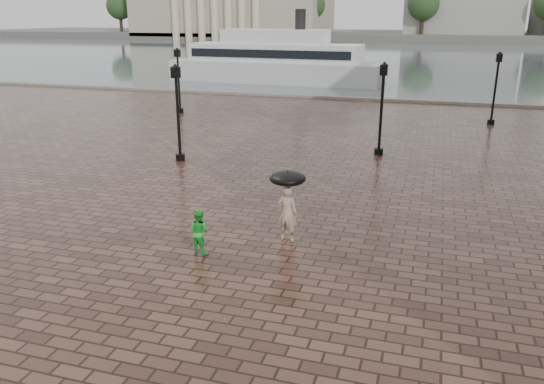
{
  "coord_description": "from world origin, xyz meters",
  "views": [
    {
      "loc": [
        5.55,
        -12.31,
        6.6
      ],
      "look_at": [
        0.92,
        2.62,
        1.4
      ],
      "focal_mm": 35.0,
      "sensor_mm": 36.0,
      "label": 1
    }
  ],
  "objects": [
    {
      "name": "quay_edge",
      "position": [
        0.0,
        32.0,
        0.0
      ],
      "size": [
        80.0,
        0.6,
        0.3
      ],
      "primitive_type": "cube",
      "color": "slate",
      "rests_on": "ground"
    },
    {
      "name": "umbrella",
      "position": [
        1.51,
        2.27,
        2.0
      ],
      "size": [
        1.1,
        1.1,
        1.16
      ],
      "color": "black",
      "rests_on": "ground"
    },
    {
      "name": "harbour_water",
      "position": [
        0.0,
        92.0,
        0.0
      ],
      "size": [
        240.0,
        240.0,
        0.0
      ],
      "primitive_type": "plane",
      "color": "#414B4F",
      "rests_on": "ground"
    },
    {
      "name": "ground",
      "position": [
        0.0,
        0.0,
        0.0
      ],
      "size": [
        300.0,
        300.0,
        0.0
      ],
      "primitive_type": "plane",
      "color": "#341F17",
      "rests_on": "ground"
    },
    {
      "name": "street_lamps",
      "position": [
        -1.5,
        17.5,
        2.33
      ],
      "size": [
        21.44,
        14.44,
        4.4
      ],
      "color": "black",
      "rests_on": "ground"
    },
    {
      "name": "far_trees",
      "position": [
        0.0,
        138.0,
        9.42
      ],
      "size": [
        188.0,
        8.0,
        13.5
      ],
      "color": "#2D2119",
      "rests_on": "ground"
    },
    {
      "name": "ferry_near",
      "position": [
        -10.87,
        41.78,
        2.19
      ],
      "size": [
        22.4,
        6.29,
        7.28
      ],
      "rotation": [
        0.0,
        0.0,
        -0.04
      ],
      "color": "#BABABA",
      "rests_on": "ground"
    },
    {
      "name": "child_pedestrian",
      "position": [
        -0.69,
        0.64,
        0.66
      ],
      "size": [
        0.74,
        0.64,
        1.32
      ],
      "primitive_type": "imported",
      "rotation": [
        0.0,
        0.0,
        2.91
      ],
      "color": "green",
      "rests_on": "ground"
    },
    {
      "name": "far_shore",
      "position": [
        0.0,
        160.0,
        1.0
      ],
      "size": [
        300.0,
        60.0,
        2.0
      ],
      "primitive_type": "cube",
      "color": "#4C4C47",
      "rests_on": "ground"
    },
    {
      "name": "adult_pedestrian",
      "position": [
        1.51,
        2.27,
        0.88
      ],
      "size": [
        0.7,
        0.51,
        1.77
      ],
      "primitive_type": "imported",
      "rotation": [
        0.0,
        0.0,
        2.99
      ],
      "color": "tan",
      "rests_on": "ground"
    }
  ]
}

